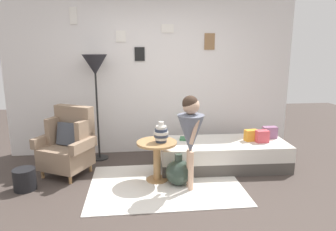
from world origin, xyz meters
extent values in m
plane|color=#423833|center=(0.00, 0.00, 0.00)|extent=(12.00, 12.00, 0.00)
cube|color=silver|center=(0.00, 1.95, 1.30)|extent=(4.80, 0.10, 2.60)
cube|color=white|center=(-1.24, 1.90, 2.28)|extent=(0.11, 0.02, 0.26)
cube|color=gray|center=(-1.24, 1.89, 2.28)|extent=(0.09, 0.01, 0.20)
cube|color=black|center=(-0.21, 1.90, 1.68)|extent=(0.16, 0.02, 0.22)
cube|color=slate|center=(-0.21, 1.89, 1.68)|extent=(0.13, 0.01, 0.17)
cube|color=white|center=(-0.51, 1.90, 1.97)|extent=(0.16, 0.02, 0.18)
cube|color=silver|center=(-0.51, 1.89, 1.97)|extent=(0.12, 0.01, 0.14)
cube|color=white|center=(0.25, 1.90, 2.09)|extent=(0.20, 0.02, 0.14)
cube|color=#5F5F5C|center=(0.25, 1.89, 2.09)|extent=(0.16, 0.01, 0.11)
cube|color=olive|center=(0.95, 1.90, 1.89)|extent=(0.17, 0.02, 0.27)
cube|color=silver|center=(0.95, 1.89, 1.89)|extent=(0.14, 0.01, 0.21)
cube|color=silver|center=(0.07, 0.51, 0.01)|extent=(1.99, 1.42, 0.01)
cylinder|color=tan|center=(-1.62, 0.92, 0.06)|extent=(0.04, 0.04, 0.12)
cylinder|color=tan|center=(-1.20, 0.69, 0.06)|extent=(0.04, 0.04, 0.12)
cylinder|color=tan|center=(-1.41, 1.32, 0.06)|extent=(0.04, 0.04, 0.12)
cylinder|color=tan|center=(-0.99, 1.09, 0.06)|extent=(0.04, 0.04, 0.12)
cube|color=#8C725B|center=(-1.31, 1.00, 0.27)|extent=(0.79, 0.78, 0.30)
cube|color=#8C725B|center=(-1.20, 1.21, 0.70)|extent=(0.59, 0.41, 0.55)
cube|color=#8C725B|center=(-1.49, 1.22, 0.61)|extent=(0.22, 0.31, 0.39)
cube|color=#8C725B|center=(-1.03, 0.97, 0.61)|extent=(0.22, 0.31, 0.39)
cube|color=#8C725B|center=(-1.61, 1.15, 0.49)|extent=(0.32, 0.49, 0.14)
cube|color=#8C725B|center=(-1.03, 0.83, 0.49)|extent=(0.32, 0.49, 0.14)
cube|color=#474C56|center=(-1.26, 1.09, 0.58)|extent=(0.39, 0.32, 0.33)
cube|color=#4C4742|center=(1.01, 1.06, 0.09)|extent=(1.92, 0.85, 0.18)
cube|color=silver|center=(1.01, 1.06, 0.29)|extent=(1.92, 0.85, 0.22)
cube|color=gray|center=(1.78, 1.16, 0.49)|extent=(0.22, 0.12, 0.18)
cube|color=#D64C56|center=(1.57, 0.97, 0.49)|extent=(0.19, 0.13, 0.18)
cube|color=orange|center=(1.44, 1.06, 0.48)|extent=(0.20, 0.14, 0.17)
cylinder|color=tan|center=(-0.03, 0.66, 0.01)|extent=(0.30, 0.30, 0.02)
cylinder|color=tan|center=(-0.03, 0.66, 0.27)|extent=(0.10, 0.10, 0.51)
cylinder|color=tan|center=(-0.03, 0.66, 0.54)|extent=(0.54, 0.54, 0.03)
cylinder|color=#2D384C|center=(0.02, 0.65, 0.58)|extent=(0.14, 0.14, 0.04)
cylinder|color=white|center=(0.02, 0.65, 0.61)|extent=(0.17, 0.17, 0.04)
cylinder|color=#2D384C|center=(0.02, 0.65, 0.65)|extent=(0.19, 0.19, 0.04)
cylinder|color=white|center=(0.02, 0.65, 0.69)|extent=(0.19, 0.19, 0.04)
cylinder|color=#2D384C|center=(0.02, 0.65, 0.72)|extent=(0.17, 0.17, 0.04)
cylinder|color=white|center=(0.02, 0.65, 0.76)|extent=(0.14, 0.14, 0.04)
cylinder|color=white|center=(0.02, 0.65, 0.81)|extent=(0.07, 0.07, 0.06)
cylinder|color=black|center=(-0.91, 1.62, 0.01)|extent=(0.28, 0.28, 0.02)
cylinder|color=black|center=(-0.91, 1.62, 0.81)|extent=(0.03, 0.03, 1.59)
cone|color=#232328|center=(-0.91, 1.62, 1.53)|extent=(0.38, 0.38, 0.31)
cylinder|color=#D8AD8E|center=(0.37, 0.32, 0.26)|extent=(0.07, 0.07, 0.52)
cylinder|color=#D8AD8E|center=(0.37, 0.42, 0.26)|extent=(0.07, 0.07, 0.52)
cone|color=slate|center=(0.37, 0.37, 0.73)|extent=(0.34, 0.34, 0.50)
cylinder|color=slate|center=(0.37, 0.37, 0.90)|extent=(0.17, 0.17, 0.19)
cylinder|color=#D8AD8E|center=(0.40, 0.25, 0.80)|extent=(0.14, 0.06, 0.33)
cylinder|color=#D8AD8E|center=(0.38, 0.49, 0.80)|extent=(0.14, 0.06, 0.33)
sphere|color=#D8AD8E|center=(0.37, 0.37, 1.10)|extent=(0.21, 0.21, 0.21)
sphere|color=#38281E|center=(0.36, 0.37, 1.12)|extent=(0.20, 0.20, 0.20)
cube|color=#346D45|center=(0.48, 1.22, 0.42)|extent=(0.25, 0.21, 0.03)
sphere|color=#2D3D33|center=(0.24, 0.50, 0.17)|extent=(0.34, 0.34, 0.34)
cylinder|color=#2D3D33|center=(0.24, 0.50, 0.38)|extent=(0.10, 0.10, 0.09)
cylinder|color=black|center=(-1.75, 0.58, 0.14)|extent=(0.28, 0.28, 0.28)
camera|label=1|loc=(-0.32, -3.28, 1.81)|focal=32.96mm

